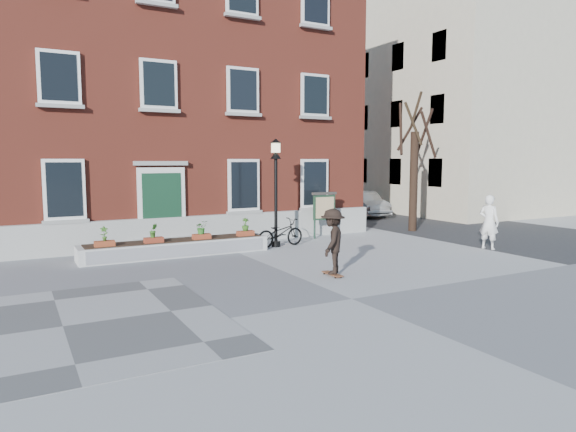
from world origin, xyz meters
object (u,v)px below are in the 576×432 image
lamp_post (276,177)px  skateboarder (333,241)px  parked_car (363,204)px  bystander (489,222)px  bicycle (280,233)px  notice_board (324,207)px

lamp_post → skateboarder: 5.31m
parked_car → skateboarder: skateboarder is taller
bystander → lamp_post: (-6.42, 4.06, 1.57)m
parked_car → bystander: bearing=-92.2°
bicycle → lamp_post: bearing=48.9°
notice_board → skateboarder: size_ratio=1.01×
parked_car → bystander: (-2.66, -10.95, 0.27)m
skateboarder → parked_car: bearing=50.3°
bicycle → parked_car: size_ratio=0.46×
notice_board → bicycle: bearing=-157.8°
notice_board → skateboarder: (-3.51, -5.96, -0.30)m
bystander → skateboarder: size_ratio=1.05×
lamp_post → notice_board: (2.69, 0.96, -1.28)m
parked_car → skateboarder: (-9.89, -11.89, 0.26)m
bicycle → notice_board: size_ratio=1.04×
parked_car → lamp_post: (-9.07, -6.89, 1.84)m
parked_car → notice_board: 8.73m
bicycle → skateboarder: (-0.95, -4.92, 0.45)m
bicycle → notice_board: bearing=-74.9°
bystander → parked_car: bearing=-28.7°
lamp_post → notice_board: size_ratio=2.10×
bystander → notice_board: bystander is taller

